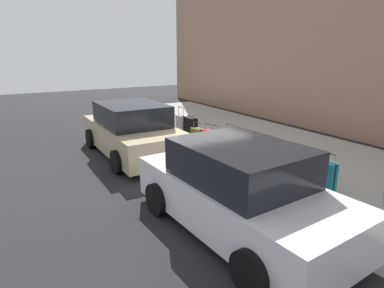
# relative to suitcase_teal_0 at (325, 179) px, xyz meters

# --- Properties ---
(ground_plane) EXTENTS (40.00, 40.00, 0.00)m
(ground_plane) POSITION_rel_suitcase_teal_0_xyz_m (4.23, 0.54, -0.53)
(ground_plane) COLOR black
(sidewalk_curb) EXTENTS (18.00, 5.00, 0.14)m
(sidewalk_curb) POSITION_rel_suitcase_teal_0_xyz_m (4.23, -1.96, -0.46)
(sidewalk_curb) COLOR #9E9B93
(sidewalk_curb) RESTS_ON ground_plane
(suitcase_teal_0) EXTENTS (0.41, 0.22, 0.99)m
(suitcase_teal_0) POSITION_rel_suitcase_teal_0_xyz_m (0.00, 0.00, 0.00)
(suitcase_teal_0) COLOR #0F606B
(suitcase_teal_0) RESTS_ON sidewalk_curb
(suitcase_red_1) EXTENTS (0.43, 0.28, 0.81)m
(suitcase_red_1) POSITION_rel_suitcase_teal_0_xyz_m (0.54, 0.01, -0.11)
(suitcase_red_1) COLOR red
(suitcase_red_1) RESTS_ON sidewalk_curb
(suitcase_olive_2) EXTENTS (0.44, 0.22, 1.04)m
(suitcase_olive_2) POSITION_rel_suitcase_teal_0_xyz_m (1.10, 0.13, -0.01)
(suitcase_olive_2) COLOR #59601E
(suitcase_olive_2) RESTS_ON sidewalk_curb
(suitcase_black_3) EXTENTS (0.39, 0.24, 0.72)m
(suitcase_black_3) POSITION_rel_suitcase_teal_0_xyz_m (1.64, 0.02, -0.06)
(suitcase_black_3) COLOR black
(suitcase_black_3) RESTS_ON sidewalk_curb
(suitcase_silver_4) EXTENTS (0.37, 0.22, 0.94)m
(suitcase_silver_4) POSITION_rel_suitcase_teal_0_xyz_m (2.15, 0.09, -0.04)
(suitcase_silver_4) COLOR #9EA0A8
(suitcase_silver_4) RESTS_ON sidewalk_curb
(suitcase_maroon_5) EXTENTS (0.35, 0.26, 0.93)m
(suitcase_maroon_5) POSITION_rel_suitcase_teal_0_xyz_m (2.63, 0.15, -0.08)
(suitcase_maroon_5) COLOR maroon
(suitcase_maroon_5) RESTS_ON sidewalk_curb
(suitcase_navy_6) EXTENTS (0.50, 0.23, 0.98)m
(suitcase_navy_6) POSITION_rel_suitcase_teal_0_xyz_m (3.18, 0.05, -0.03)
(suitcase_navy_6) COLOR navy
(suitcase_navy_6) RESTS_ON sidewalk_curb
(suitcase_teal_7) EXTENTS (0.44, 0.27, 0.84)m
(suitcase_teal_7) POSITION_rel_suitcase_teal_0_xyz_m (3.77, 0.15, -0.11)
(suitcase_teal_7) COLOR #0F606B
(suitcase_teal_7) RESTS_ON sidewalk_curb
(suitcase_red_8) EXTENTS (0.39, 0.27, 0.79)m
(suitcase_red_8) POSITION_rel_suitcase_teal_0_xyz_m (4.31, 0.09, -0.10)
(suitcase_red_8) COLOR red
(suitcase_red_8) RESTS_ON sidewalk_curb
(suitcase_olive_9) EXTENTS (0.48, 0.27, 0.73)m
(suitcase_olive_9) POSITION_rel_suitcase_teal_0_xyz_m (4.87, 0.14, -0.13)
(suitcase_olive_9) COLOR #59601E
(suitcase_olive_9) RESTS_ON sidewalk_curb
(suitcase_black_10) EXTENTS (0.48, 0.28, 0.84)m
(suitcase_black_10) POSITION_rel_suitcase_teal_0_xyz_m (5.47, 0.02, 0.00)
(suitcase_black_10) COLOR black
(suitcase_black_10) RESTS_ON sidewalk_curb
(suitcase_silver_11) EXTENTS (0.45, 0.25, 1.08)m
(suitcase_silver_11) POSITION_rel_suitcase_teal_0_xyz_m (6.06, 0.10, -0.00)
(suitcase_silver_11) COLOR #9EA0A8
(suitcase_silver_11) RESTS_ON sidewalk_curb
(fire_hydrant) EXTENTS (0.39, 0.21, 0.75)m
(fire_hydrant) POSITION_rel_suitcase_teal_0_xyz_m (6.93, 0.08, 0.00)
(fire_hydrant) COLOR #D89E0C
(fire_hydrant) RESTS_ON sidewalk_curb
(bollard_post) EXTENTS (0.13, 0.13, 0.81)m
(bollard_post) POSITION_rel_suitcase_teal_0_xyz_m (7.64, 0.23, 0.02)
(bollard_post) COLOR brown
(bollard_post) RESTS_ON sidewalk_curb
(parked_car_white_0) EXTENTS (4.30, 2.25, 1.60)m
(parked_car_white_0) POSITION_rel_suitcase_teal_0_xyz_m (0.10, 2.23, 0.22)
(parked_car_white_0) COLOR silver
(parked_car_white_0) RESTS_ON ground_plane
(parked_car_beige_1) EXTENTS (4.43, 2.14, 1.59)m
(parked_car_beige_1) POSITION_rel_suitcase_teal_0_xyz_m (5.28, 2.23, 0.22)
(parked_car_beige_1) COLOR tan
(parked_car_beige_1) RESTS_ON ground_plane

